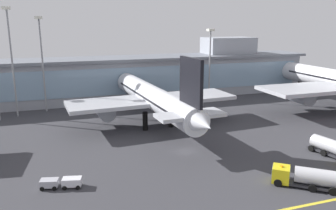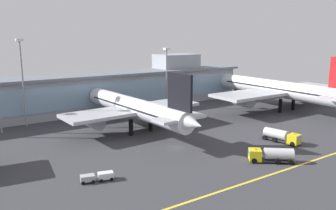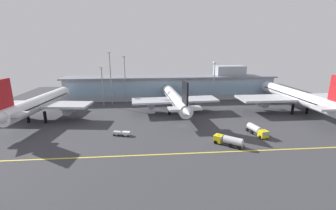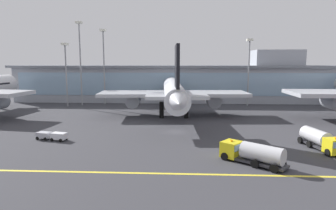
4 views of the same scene
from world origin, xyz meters
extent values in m
plane|color=#38383D|center=(0.00, 0.00, 0.00)|extent=(180.00, 180.00, 0.00)
cube|color=yellow|center=(0.00, -22.00, 0.01)|extent=(144.00, 0.50, 0.01)
cube|color=#9399A3|center=(0.00, 46.07, 5.85)|extent=(112.35, 12.00, 11.70)
cube|color=#84A3BC|center=(0.00, 40.02, 6.44)|extent=(107.86, 0.20, 7.49)
cube|color=slate|center=(0.00, 46.07, 12.10)|extent=(115.35, 14.00, 0.80)
cube|color=#9399A3|center=(33.70, 48.07, 14.70)|extent=(16.00, 10.00, 6.00)
cone|color=silver|center=(-52.19, 33.62, 7.02)|extent=(5.93, 5.68, 5.33)
cube|color=#84A3BC|center=(-52.61, 30.35, 8.00)|extent=(4.67, 4.43, 1.68)
cylinder|color=black|center=(-3.72, 14.33, 2.01)|extent=(1.10, 1.10, 4.02)
cylinder|color=black|center=(2.29, 14.74, 2.01)|extent=(1.10, 1.10, 4.02)
cylinder|color=black|center=(-2.07, 34.39, 2.01)|extent=(1.10, 1.10, 4.02)
cylinder|color=silver|center=(-0.95, 17.99, 6.27)|extent=(7.94, 43.49, 5.02)
cone|color=silver|center=(-2.52, 41.07, 6.27)|extent=(5.06, 4.83, 4.77)
cone|color=silver|center=(0.63, -5.34, 6.65)|extent=(4.63, 5.80, 4.27)
cube|color=#84A3BC|center=(-2.31, 37.84, 7.15)|extent=(3.99, 3.76, 1.51)
cube|color=black|center=(-0.95, 17.99, 6.65)|extent=(7.52, 36.59, 0.40)
cube|color=#B7BAC1|center=(-0.95, 17.99, 5.65)|extent=(37.95, 12.89, 0.80)
cylinder|color=#999EA8|center=(-11.49, 18.83, 3.66)|extent=(3.89, 5.85, 3.51)
cylinder|color=#999EA8|center=(9.37, 20.25, 3.66)|extent=(3.89, 5.85, 3.51)
cube|color=black|center=(0.34, -1.00, 12.80)|extent=(1.13, 7.81, 8.03)
cube|color=#B7BAC1|center=(0.34, -1.00, 7.03)|extent=(12.24, 5.56, 0.64)
cylinder|color=#999EA8|center=(38.20, 16.55, 4.09)|extent=(3.96, 6.76, 3.92)
cylinder|color=black|center=(22.59, -13.99, 0.55)|extent=(0.50, 1.14, 1.10)
cylinder|color=black|center=(24.32, -9.09, 0.55)|extent=(0.50, 1.14, 1.10)
cylinder|color=black|center=(21.76, -9.57, 0.55)|extent=(0.50, 1.14, 1.10)
cylinder|color=black|center=(23.85, -6.61, 0.55)|extent=(0.50, 1.14, 1.10)
cylinder|color=black|center=(21.30, -7.09, 0.55)|extent=(0.50, 1.14, 1.10)
cube|color=#2D2D33|center=(23.07, -9.51, 0.45)|extent=(3.69, 7.86, 0.30)
cube|color=yellow|center=(23.82, -13.49, 1.40)|extent=(2.99, 2.78, 2.20)
cube|color=#84A3BC|center=(23.82, -13.49, 1.88)|extent=(2.90, 2.85, 0.88)
cylinder|color=silver|center=(22.97, -8.97, 1.75)|extent=(3.29, 5.91, 2.30)
cube|color=orange|center=(23.82, -13.49, 2.62)|extent=(0.30, 0.40, 0.20)
cylinder|color=black|center=(-19.01, -7.09, 0.30)|extent=(0.63, 0.34, 0.60)
cylinder|color=black|center=(-19.37, -8.54, 0.30)|extent=(0.63, 0.34, 0.60)
cylinder|color=black|center=(-20.78, -6.65, 0.30)|extent=(0.63, 0.34, 0.60)
cylinder|color=black|center=(-21.14, -8.11, 0.30)|extent=(0.63, 0.34, 0.60)
cube|color=silver|center=(-20.07, -7.60, 0.85)|extent=(2.88, 2.08, 1.10)
cylinder|color=black|center=(-22.09, -6.33, 0.30)|extent=(0.63, 0.32, 0.60)
cylinder|color=black|center=(-22.45, -7.78, 0.30)|extent=(0.63, 0.32, 0.60)
cylinder|color=black|center=(-23.72, -5.92, 0.30)|extent=(0.63, 0.32, 0.60)
cylinder|color=black|center=(-24.08, -7.38, 0.30)|extent=(0.63, 0.32, 0.60)
cube|color=#A8A8B2|center=(-23.08, -6.85, 0.80)|extent=(2.69, 2.03, 1.00)
cube|color=#2D2D33|center=(-21.63, -7.21, 0.45)|extent=(0.61, 0.24, 0.08)
cylinder|color=black|center=(7.35, -16.59, 0.55)|extent=(1.04, 0.93, 1.10)
cylinder|color=black|center=(9.01, -14.58, 0.55)|extent=(1.04, 0.93, 1.10)
cylinder|color=black|center=(10.83, -19.45, 0.55)|extent=(1.04, 0.93, 1.10)
cylinder|color=black|center=(12.48, -17.44, 0.55)|extent=(1.04, 0.93, 1.10)
cylinder|color=black|center=(12.78, -21.05, 0.55)|extent=(1.04, 0.93, 1.10)
cylinder|color=black|center=(14.43, -19.04, 0.55)|extent=(1.04, 0.93, 1.10)
cube|color=#2D2D33|center=(11.52, -18.33, 0.45)|extent=(7.32, 6.61, 0.30)
cube|color=yellow|center=(8.39, -15.76, 1.40)|extent=(3.46, 3.49, 2.20)
cube|color=#84A3BC|center=(8.39, -15.76, 1.88)|extent=(3.47, 3.47, 0.88)
cylinder|color=silver|center=(11.93, -18.67, 1.75)|extent=(5.77, 5.32, 2.30)
cube|color=orange|center=(8.39, -15.76, 2.62)|extent=(0.30, 0.40, 0.20)
cylinder|color=gray|center=(-30.69, 35.00, 12.66)|extent=(0.44, 0.44, 25.33)
cube|color=silver|center=(-30.69, 35.00, 25.68)|extent=(1.80, 1.80, 0.70)
cylinder|color=gray|center=(-24.02, 37.84, 11.63)|extent=(0.44, 0.44, 23.27)
cube|color=silver|center=(-24.02, 37.84, 23.62)|extent=(1.80, 1.80, 0.70)
cylinder|color=gray|center=(21.78, 36.79, 10.01)|extent=(0.44, 0.44, 20.03)
cube|color=silver|center=(21.78, 36.79, 20.38)|extent=(1.80, 1.80, 0.70)
cylinder|color=gray|center=(-34.41, 32.51, 9.34)|extent=(0.44, 0.44, 18.68)
cube|color=silver|center=(-34.41, 32.51, 19.03)|extent=(1.80, 1.80, 0.70)
camera|label=1|loc=(-21.12, -52.99, 22.49)|focal=36.22mm
camera|label=2|loc=(-41.72, -59.92, 24.72)|focal=36.40mm
camera|label=3|loc=(-12.58, -78.83, 28.78)|focal=24.45mm
camera|label=4|loc=(1.52, -56.52, 13.56)|focal=31.51mm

